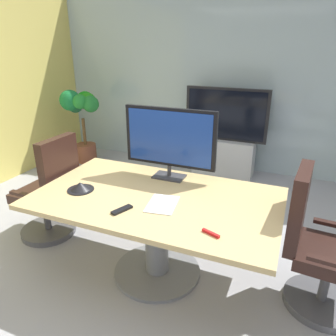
% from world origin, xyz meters
% --- Properties ---
extents(ground_plane, '(6.85, 6.85, 0.00)m').
position_xyz_m(ground_plane, '(0.00, 0.00, 0.00)').
color(ground_plane, '#99999E').
extents(wall_back_glass_partition, '(5.85, 0.10, 2.75)m').
position_xyz_m(wall_back_glass_partition, '(0.00, 2.88, 1.38)').
color(wall_back_glass_partition, '#9EB2B7').
rests_on(wall_back_glass_partition, ground).
extents(conference_table, '(1.96, 1.14, 0.76)m').
position_xyz_m(conference_table, '(0.00, 0.06, 0.56)').
color(conference_table, tan).
rests_on(conference_table, ground).
extents(office_chair_left, '(0.60, 0.58, 1.09)m').
position_xyz_m(office_chair_left, '(-1.24, 0.18, 0.46)').
color(office_chair_left, '#4C4C51').
rests_on(office_chair_left, ground).
extents(office_chair_right, '(0.61, 0.59, 1.09)m').
position_xyz_m(office_chair_right, '(1.24, 0.21, 0.46)').
color(office_chair_right, '#4C4C51').
rests_on(office_chair_right, ground).
extents(tv_monitor, '(0.84, 0.18, 0.64)m').
position_xyz_m(tv_monitor, '(-0.05, 0.46, 1.12)').
color(tv_monitor, '#333338').
rests_on(tv_monitor, conference_table).
extents(wall_display_unit, '(1.20, 0.36, 1.31)m').
position_xyz_m(wall_display_unit, '(0.00, 2.52, 0.44)').
color(wall_display_unit, '#B7BABC').
rests_on(wall_display_unit, ground).
extents(potted_plant, '(0.61, 0.61, 1.21)m').
position_xyz_m(potted_plant, '(-2.28, 2.16, 0.82)').
color(potted_plant, brown).
rests_on(potted_plant, ground).
extents(conference_phone, '(0.22, 0.22, 0.07)m').
position_xyz_m(conference_phone, '(-0.63, -0.08, 0.79)').
color(conference_phone, black).
rests_on(conference_phone, conference_table).
extents(remote_control, '(0.11, 0.18, 0.02)m').
position_xyz_m(remote_control, '(-0.13, -0.25, 0.77)').
color(remote_control, black).
rests_on(remote_control, conference_table).
extents(whiteboard_marker, '(0.13, 0.06, 0.02)m').
position_xyz_m(whiteboard_marker, '(0.55, -0.30, 0.77)').
color(whiteboard_marker, red).
rests_on(whiteboard_marker, conference_table).
extents(paper_notepad, '(0.25, 0.33, 0.01)m').
position_xyz_m(paper_notepad, '(0.10, -0.05, 0.76)').
color(paper_notepad, white).
rests_on(paper_notepad, conference_table).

